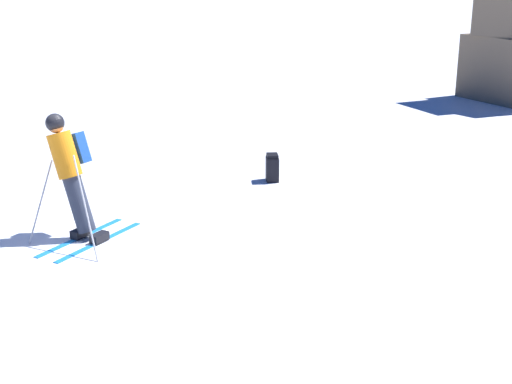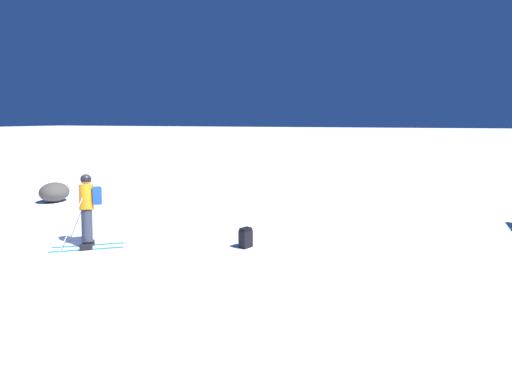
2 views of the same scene
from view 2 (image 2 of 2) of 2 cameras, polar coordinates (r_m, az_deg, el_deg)
ground_plane at (r=10.98m, az=-22.52°, el=-7.17°), size 300.00×300.00×0.00m
skier at (r=10.93m, az=-22.92°, el=-1.84°), size 1.50×1.70×1.83m
spare_backpack at (r=10.01m, az=-1.49°, el=-6.57°), size 0.36×0.32×0.50m
exposed_boulder_1 at (r=17.30m, az=-26.86°, el=-0.02°), size 1.16×0.98×0.75m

